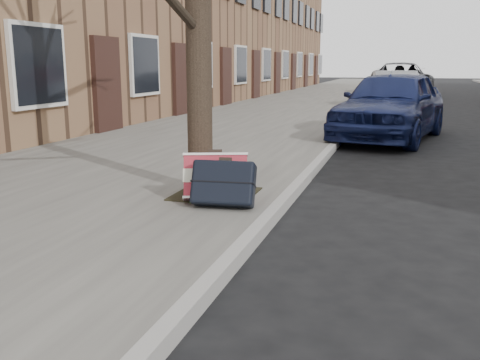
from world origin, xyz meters
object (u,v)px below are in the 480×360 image
(suitcase_navy, at_px, (224,183))
(car_near_front, at_px, (391,105))
(suitcase_red, at_px, (216,177))
(car_near_mid, at_px, (395,91))

(suitcase_navy, relative_size, car_near_front, 0.15)
(suitcase_red, height_order, car_near_mid, car_near_mid)
(suitcase_red, bearing_deg, suitcase_navy, -72.02)
(car_near_front, bearing_deg, suitcase_navy, -90.73)
(suitcase_red, distance_m, car_near_front, 6.52)
(suitcase_red, height_order, car_near_front, car_near_front)
(suitcase_red, relative_size, suitcase_navy, 1.04)
(suitcase_red, height_order, suitcase_navy, suitcase_red)
(suitcase_navy, xyz_separation_m, car_near_front, (1.42, 6.52, 0.35))
(suitcase_red, bearing_deg, car_near_mid, 64.08)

